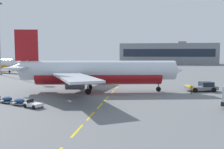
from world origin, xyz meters
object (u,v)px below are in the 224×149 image
Objects in this scene: pushback_tug at (202,87)px; ground_crew_worker at (191,89)px; baggage_train at (13,101)px; airliner_foreground at (96,72)px.

pushback_tug reaches higher than ground_crew_worker.
pushback_tug is at bearing 54.37° from ground_crew_worker.
ground_crew_worker reaches higher than baggage_train.
airliner_foreground is 21.18× the size of ground_crew_worker.
ground_crew_worker is at bearing -125.63° from pushback_tug.
pushback_tug is at bearing 28.87° from baggage_train.
pushback_tug is at bearing 10.66° from airliner_foreground.
baggage_train is (-30.98, -17.08, -0.37)m from pushback_tug.
airliner_foreground is at bearing -179.75° from ground_crew_worker.
airliner_foreground reaches higher than baggage_train.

